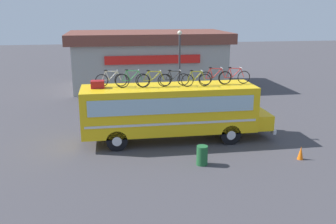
{
  "coord_description": "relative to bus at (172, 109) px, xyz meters",
  "views": [
    {
      "loc": [
        -3.13,
        -19.32,
        7.12
      ],
      "look_at": [
        -0.05,
        0.0,
        1.64
      ],
      "focal_mm": 39.71,
      "sensor_mm": 36.0,
      "label": 1
    }
  ],
  "objects": [
    {
      "name": "trash_bin",
      "position": [
        0.83,
        -3.56,
        -1.33
      ],
      "size": [
        0.53,
        0.53,
        0.93
      ],
      "primitive_type": "cylinder",
      "color": "#1E592D",
      "rests_on": "ground"
    },
    {
      "name": "rooftop_bicycle_6",
      "position": [
        2.39,
        0.03,
        1.68
      ],
      "size": [
        1.81,
        0.44,
        0.98
      ],
      "color": "black",
      "rests_on": "bus"
    },
    {
      "name": "bus",
      "position": [
        0.0,
        0.0,
        0.0
      ],
      "size": [
        10.46,
        2.62,
        3.08
      ],
      "color": "yellow",
      "rests_on": "ground"
    },
    {
      "name": "rooftop_bicycle_4",
      "position": [
        0.15,
        0.12,
        1.65
      ],
      "size": [
        1.63,
        0.44,
        0.88
      ],
      "color": "black",
      "rests_on": "bus"
    },
    {
      "name": "rooftop_bicycle_7",
      "position": [
        3.51,
        0.08,
        1.67
      ],
      "size": [
        1.78,
        0.44,
        0.95
      ],
      "color": "black",
      "rests_on": "bus"
    },
    {
      "name": "street_lamp",
      "position": [
        1.73,
        6.97,
        1.53
      ],
      "size": [
        0.32,
        0.32,
        5.61
      ],
      "color": "#38383D",
      "rests_on": "ground"
    },
    {
      "name": "roadside_building",
      "position": [
        0.35,
        15.16,
        0.79
      ],
      "size": [
        14.45,
        7.72,
        5.05
      ],
      "color": "#9E9E99",
      "rests_on": "ground"
    },
    {
      "name": "rooftop_bicycle_1",
      "position": [
        -3.22,
        0.4,
        1.66
      ],
      "size": [
        1.7,
        0.44,
        0.92
      ],
      "color": "black",
      "rests_on": "bus"
    },
    {
      "name": "rooftop_bicycle_2",
      "position": [
        -2.12,
        -0.0,
        1.68
      ],
      "size": [
        1.8,
        0.44,
        0.98
      ],
      "color": "black",
      "rests_on": "bus"
    },
    {
      "name": "luggage_bag_1",
      "position": [
        -3.94,
        0.17,
        1.48
      ],
      "size": [
        0.7,
        0.54,
        0.39
      ],
      "primitive_type": "cube",
      "color": "maroon",
      "rests_on": "bus"
    },
    {
      "name": "traffic_cone",
      "position": [
        5.74,
        -3.69,
        -1.46
      ],
      "size": [
        0.28,
        0.28,
        0.67
      ],
      "primitive_type": "cone",
      "color": "orange",
      "rests_on": "ground"
    },
    {
      "name": "ground_plane",
      "position": [
        -0.17,
        0.0,
        -1.8
      ],
      "size": [
        120.0,
        120.0,
        0.0
      ],
      "primitive_type": "plane",
      "color": "#423F44"
    },
    {
      "name": "rooftop_bicycle_5",
      "position": [
        1.26,
        -0.26,
        1.65
      ],
      "size": [
        1.62,
        0.44,
        0.89
      ],
      "color": "black",
      "rests_on": "bus"
    },
    {
      "name": "rooftop_bicycle_3",
      "position": [
        -0.99,
        -0.05,
        1.66
      ],
      "size": [
        1.78,
        0.44,
        0.92
      ],
      "color": "black",
      "rests_on": "bus"
    }
  ]
}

